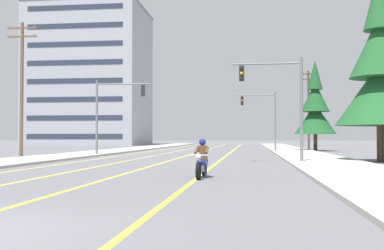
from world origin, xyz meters
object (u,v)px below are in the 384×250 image
(motorcycle_with_rider, at_px, (202,162))
(traffic_signal_near_right, at_px, (281,94))
(traffic_signal_near_left, at_px, (112,106))
(apartment_building_far_left_block, at_px, (91,77))
(utility_pole_left_near, at_px, (22,84))
(conifer_tree_right_verge_far, at_px, (315,109))
(utility_pole_right_far, at_px, (309,107))
(conifer_tree_right_verge_near, at_px, (380,72))
(traffic_signal_mid_right, at_px, (264,113))

(motorcycle_with_rider, relative_size, traffic_signal_near_right, 0.35)
(traffic_signal_near_left, xyz_separation_m, apartment_building_far_left_block, (-19.95, 52.21, 9.33))
(utility_pole_left_near, bearing_deg, conifer_tree_right_verge_far, 39.23)
(motorcycle_with_rider, distance_m, utility_pole_right_far, 43.38)
(conifer_tree_right_verge_near, relative_size, conifer_tree_right_verge_far, 1.20)
(motorcycle_with_rider, bearing_deg, traffic_signal_near_left, 115.15)
(motorcycle_with_rider, xyz_separation_m, utility_pole_left_near, (-15.23, 16.03, 4.88))
(utility_pole_left_near, height_order, conifer_tree_right_verge_near, conifer_tree_right_verge_near)
(utility_pole_left_near, height_order, conifer_tree_right_verge_far, utility_pole_left_near)
(motorcycle_with_rider, height_order, utility_pole_left_near, utility_pole_left_near)
(motorcycle_with_rider, xyz_separation_m, conifer_tree_right_verge_near, (9.75, 12.62, 4.93))
(traffic_signal_near_right, relative_size, conifer_tree_right_verge_far, 0.62)
(utility_pole_right_far, distance_m, apartment_building_far_left_block, 49.37)
(motorcycle_with_rider, height_order, conifer_tree_right_verge_far, conifer_tree_right_verge_far)
(utility_pole_right_far, bearing_deg, utility_pole_left_near, -132.74)
(conifer_tree_right_verge_near, height_order, conifer_tree_right_verge_far, conifer_tree_right_verge_near)
(traffic_signal_near_right, height_order, conifer_tree_right_verge_near, conifer_tree_right_verge_near)
(traffic_signal_mid_right, height_order, utility_pole_left_near, utility_pole_left_near)
(traffic_signal_near_left, xyz_separation_m, conifer_tree_right_verge_far, (18.30, 15.69, 0.52))
(motorcycle_with_rider, bearing_deg, traffic_signal_near_right, 71.15)
(traffic_signal_mid_right, bearing_deg, traffic_signal_near_right, -88.96)
(utility_pole_right_far, relative_size, apartment_building_far_left_block, 0.36)
(traffic_signal_near_left, relative_size, utility_pole_left_near, 0.61)
(conifer_tree_right_verge_near, distance_m, conifer_tree_right_verge_far, 23.14)
(traffic_signal_mid_right, height_order, utility_pole_right_far, utility_pole_right_far)
(utility_pole_right_far, height_order, apartment_building_far_left_block, apartment_building_far_left_block)
(conifer_tree_right_verge_far, xyz_separation_m, apartment_building_far_left_block, (-38.25, 36.52, 8.81))
(traffic_signal_near_left, bearing_deg, traffic_signal_near_right, -36.00)
(traffic_signal_near_right, distance_m, conifer_tree_right_verge_far, 25.70)
(traffic_signal_mid_right, bearing_deg, utility_pole_left_near, -139.36)
(motorcycle_with_rider, bearing_deg, conifer_tree_right_verge_far, 76.02)
(traffic_signal_mid_right, relative_size, utility_pole_right_far, 0.64)
(utility_pole_left_near, relative_size, apartment_building_far_left_block, 0.38)
(utility_pole_right_far, distance_m, conifer_tree_right_verge_near, 29.59)
(traffic_signal_mid_right, bearing_deg, utility_pole_right_far, 61.00)
(utility_pole_left_near, bearing_deg, utility_pole_right_far, 47.26)
(conifer_tree_right_verge_far, bearing_deg, traffic_signal_near_right, -101.87)
(motorcycle_with_rider, distance_m, utility_pole_left_near, 22.64)
(utility_pole_right_far, xyz_separation_m, apartment_building_far_left_block, (-38.30, 30.05, 8.19))
(motorcycle_with_rider, xyz_separation_m, traffic_signal_mid_right, (3.22, 31.87, 3.46))
(traffic_signal_mid_right, xyz_separation_m, conifer_tree_right_verge_far, (5.67, 3.86, 0.55))
(traffic_signal_near_right, height_order, traffic_signal_mid_right, same)
(apartment_building_far_left_block, bearing_deg, traffic_signal_near_left, -69.09)
(utility_pole_left_near, xyz_separation_m, apartment_building_far_left_block, (-14.13, 56.21, 7.94))
(traffic_signal_mid_right, relative_size, apartment_building_far_left_block, 0.23)
(traffic_signal_near_left, bearing_deg, utility_pole_right_far, 50.37)
(traffic_signal_near_left, height_order, conifer_tree_right_verge_near, conifer_tree_right_verge_near)
(apartment_building_far_left_block, bearing_deg, traffic_signal_near_right, -61.87)
(conifer_tree_right_verge_near, bearing_deg, traffic_signal_near_right, -161.58)
(traffic_signal_near_right, height_order, utility_pole_right_far, utility_pole_right_far)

